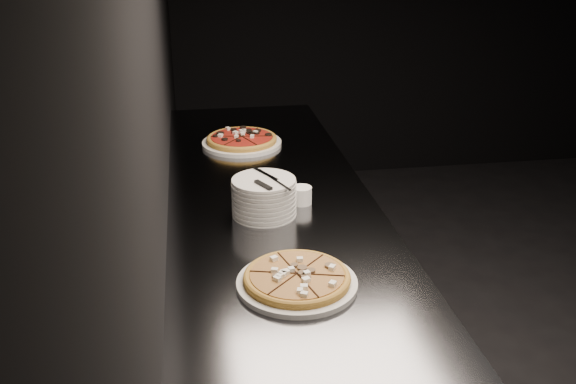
{
  "coord_description": "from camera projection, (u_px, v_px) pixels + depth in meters",
  "views": [
    {
      "loc": [
        -2.4,
        -2.13,
        1.86
      ],
      "look_at": [
        -2.08,
        -0.1,
        0.98
      ],
      "focal_mm": 40.0,
      "sensor_mm": 36.0,
      "label": 1
    }
  ],
  "objects": [
    {
      "name": "cutlery",
      "position": [
        267.0,
        180.0,
        2.14
      ],
      "size": [
        0.09,
        0.23,
        0.01
      ],
      "rotation": [
        0.0,
        0.0,
        0.48
      ],
      "color": "silver",
      "rests_on": "plate_stack"
    },
    {
      "name": "counter",
      "position": [
        272.0,
        303.0,
        2.53
      ],
      "size": [
        0.74,
        2.44,
        0.92
      ],
      "color": "slate",
      "rests_on": "floor"
    },
    {
      "name": "plate_stack",
      "position": [
        264.0,
        197.0,
        2.18
      ],
      "size": [
        0.22,
        0.22,
        0.13
      ],
      "color": "silver",
      "rests_on": "counter"
    },
    {
      "name": "wall_left",
      "position": [
        157.0,
        70.0,
        2.1
      ],
      "size": [
        0.02,
        5.0,
        2.8
      ],
      "primitive_type": "cube",
      "color": "black",
      "rests_on": "floor"
    },
    {
      "name": "pizza_mushroom",
      "position": [
        297.0,
        279.0,
        1.77
      ],
      "size": [
        0.36,
        0.36,
        0.04
      ],
      "rotation": [
        0.0,
        0.0,
        -0.26
      ],
      "color": "silver",
      "rests_on": "counter"
    },
    {
      "name": "pizza_tomato",
      "position": [
        242.0,
        140.0,
        2.87
      ],
      "size": [
        0.36,
        0.36,
        0.04
      ],
      "rotation": [
        0.0,
        0.0,
        -0.14
      ],
      "color": "silver",
      "rests_on": "counter"
    },
    {
      "name": "ramekin",
      "position": [
        302.0,
        195.0,
        2.28
      ],
      "size": [
        0.07,
        0.07,
        0.06
      ],
      "color": "white",
      "rests_on": "counter"
    }
  ]
}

